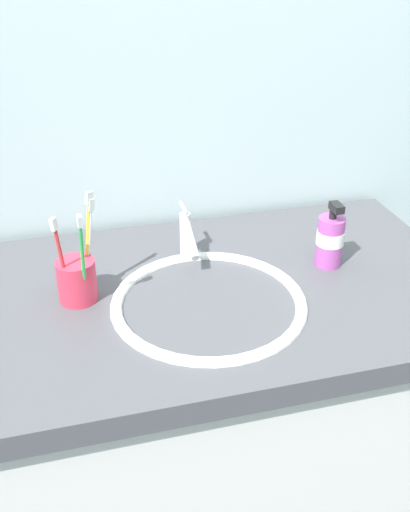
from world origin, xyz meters
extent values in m
cube|color=silver|center=(0.00, 0.35, 1.20)|extent=(2.27, 0.04, 2.40)
cube|color=silver|center=(0.00, 0.00, 0.43)|extent=(1.02, 0.58, 0.86)
cube|color=#4C4C51|center=(0.00, 0.00, 0.88)|extent=(1.07, 0.62, 0.05)
ellipsoid|color=white|center=(-0.02, -0.05, 0.85)|extent=(0.33, 0.33, 0.12)
torus|color=white|center=(-0.02, -0.05, 0.91)|extent=(0.38, 0.38, 0.02)
cylinder|color=#595B60|center=(-0.02, -0.05, 0.80)|extent=(0.03, 0.03, 0.01)
cylinder|color=silver|center=(-0.02, 0.15, 0.96)|extent=(0.02, 0.02, 0.10)
cylinder|color=silver|center=(-0.02, 0.10, 0.97)|extent=(0.02, 0.10, 0.06)
cylinder|color=silver|center=(-0.02, 0.16, 1.01)|extent=(0.01, 0.05, 0.01)
cylinder|color=#D8334C|center=(-0.27, 0.03, 0.95)|extent=(0.08, 0.08, 0.09)
cylinder|color=yellow|center=(-0.24, 0.05, 1.01)|extent=(0.04, 0.03, 0.19)
cube|color=white|center=(-0.23, 0.06, 1.11)|extent=(0.02, 0.02, 0.03)
cylinder|color=white|center=(-0.24, 0.05, 1.00)|extent=(0.04, 0.03, 0.18)
cube|color=white|center=(-0.22, 0.06, 1.09)|extent=(0.02, 0.02, 0.03)
cylinder|color=green|center=(-0.25, -0.01, 1.01)|extent=(0.01, 0.05, 0.19)
cube|color=white|center=(-0.25, -0.03, 1.10)|extent=(0.01, 0.02, 0.03)
cylinder|color=red|center=(-0.29, 0.01, 1.00)|extent=(0.02, 0.03, 0.18)
cube|color=white|center=(-0.29, 0.00, 1.09)|extent=(0.02, 0.02, 0.03)
cylinder|color=#B24CA5|center=(0.26, 0.03, 0.96)|extent=(0.06, 0.06, 0.11)
cylinder|color=black|center=(0.26, 0.03, 1.03)|extent=(0.02, 0.02, 0.02)
cube|color=black|center=(0.26, 0.02, 1.05)|extent=(0.02, 0.04, 0.02)
cylinder|color=white|center=(0.26, 0.03, 0.97)|extent=(0.06, 0.06, 0.03)
camera|label=1|loc=(-0.28, -0.98, 1.57)|focal=41.95mm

